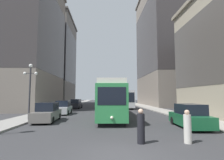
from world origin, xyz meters
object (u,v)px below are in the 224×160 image
Objects in this scene: parked_car_left_mid at (76,104)px; lamp_post_left_near at (30,83)px; parked_car_left_far at (63,108)px; transit_bus at (123,98)px; parked_car_right_far at (190,116)px; streetcar at (111,99)px; parked_car_left_near at (47,113)px; pedestrian_crossing_near at (187,128)px; pedestrian_crossing_far at (141,127)px.

lamp_post_left_near is (-1.90, -17.56, 2.92)m from parked_car_left_mid.
transit_bus is at bearing 51.10° from parked_car_left_far.
transit_bus is 2.21× the size of lamp_post_left_near.
parked_car_right_far is at bearing -57.60° from parked_car_left_mid.
streetcar is 2.94× the size of parked_car_left_mid.
parked_car_left_mid is (0.00, 17.86, -0.00)m from parked_car_left_near.
pedestrian_crossing_near is at bearing -71.41° from streetcar.
lamp_post_left_near is (-1.90, -6.40, 2.93)m from parked_car_left_far.
parked_car_left_mid reaches higher than pedestrian_crossing_far.
pedestrian_crossing_far is (-2.44, 0.06, 0.03)m from pedestrian_crossing_near.
pedestrian_crossing_far is (7.35, -8.31, -0.02)m from parked_car_left_near.
streetcar is at bearing -103.65° from transit_bus.
lamp_post_left_near is (-11.69, 8.67, 2.97)m from pedestrian_crossing_near.
streetcar is 2.88× the size of parked_car_left_near.
pedestrian_crossing_near is 14.85m from lamp_post_left_near.
parked_car_left_near is (-6.28, -3.24, -1.26)m from streetcar.
streetcar is at bearing 125.70° from pedestrian_crossing_near.
streetcar is at bearing -46.98° from parked_car_right_far.
parked_car_right_far is 2.81× the size of pedestrian_crossing_near.
parked_car_right_far is at bearing -48.67° from streetcar.
pedestrian_crossing_near is (0.30, -27.30, -1.15)m from transit_bus.
parked_car_left_mid and parked_car_left_far have the same top height.
transit_bus is at bearing -2.76° from pedestrian_crossing_far.
parked_car_left_mid is at bearing 86.76° from parked_car_left_near.
pedestrian_crossing_near is at bearing 65.41° from parked_car_right_far.
transit_bus is 27.32m from pedestrian_crossing_near.
parked_car_left_near is at bearing -118.70° from transit_bus.
streetcar is 15.96m from parked_car_left_mid.
lamp_post_left_near is at bearing -13.16° from parked_car_right_far.
parked_car_right_far is (5.90, -7.13, -1.26)m from streetcar.
parked_car_left_far is 16.71m from pedestrian_crossing_far.
transit_bus reaches higher than pedestrian_crossing_far.
lamp_post_left_near is at bearing 48.81° from pedestrian_crossing_far.
pedestrian_crossing_far is (7.35, -15.01, -0.02)m from parked_car_left_far.
pedestrian_crossing_far is 0.32× the size of lamp_post_left_near.
lamp_post_left_near reaches higher than parked_car_right_far.
streetcar reaches higher than parked_car_left_far.
transit_bus is 2.53× the size of parked_car_right_far.
pedestrian_crossing_far is (-4.82, -4.41, -0.02)m from parked_car_right_far.
streetcar is 1.20× the size of transit_bus.
transit_bus is 2.40× the size of parked_car_left_near.
parked_car_left_mid is 2.80× the size of pedestrian_crossing_far.
parked_car_right_far is 5.07m from pedestrian_crossing_near.
parked_car_left_far is at bearing 86.76° from parked_car_left_near.
parked_car_left_far is (-9.49, -12.23, -1.10)m from transit_bus.
streetcar is at bearing 19.81° from lamp_post_left_near.
parked_car_left_near is 2.86× the size of pedestrian_crossing_far.
pedestrian_crossing_near is at bearing -58.06° from parked_car_left_far.
transit_bus reaches higher than parked_car_left_far.
lamp_post_left_near is (-11.39, -18.63, 1.82)m from transit_bus.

